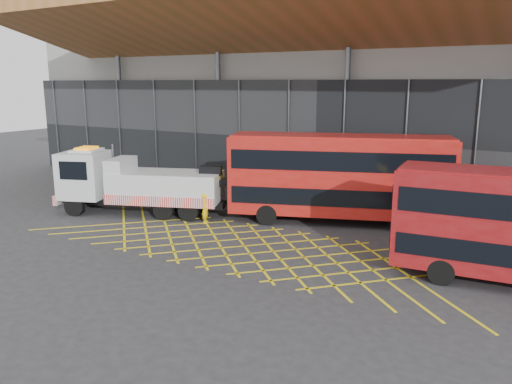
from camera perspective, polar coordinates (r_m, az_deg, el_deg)
The scene contains 6 objects.
ground_plane at distance 26.25m, azimuth -7.36°, elevation -5.03°, with size 120.00×120.00×0.00m, color #2A2A2C.
road_markings at distance 24.52m, azimuth -1.35°, elevation -6.18°, with size 23.16×7.16×0.01m.
construction_building at distance 40.53m, azimuth 10.99°, elevation 13.83°, with size 55.00×23.97×18.00m.
recovery_truck at distance 30.97m, azimuth -13.70°, elevation 1.00°, with size 11.46×6.03×4.07m.
bus_towed at distance 28.33m, azimuth 9.43°, elevation 1.97°, with size 12.45×6.70×4.98m.
worker at distance 28.42m, azimuth -5.79°, elevation -1.86°, with size 0.62×0.40×1.69m, color yellow.
Camera 1 is at (15.30, -19.84, 7.83)m, focal length 35.00 mm.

